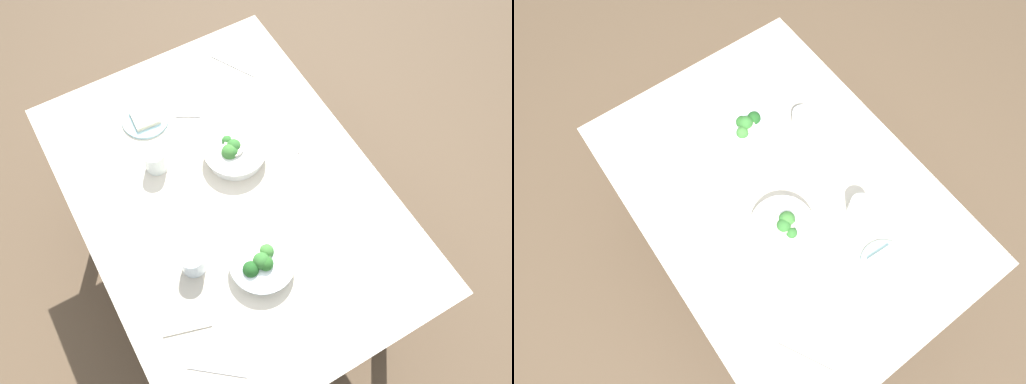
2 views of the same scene
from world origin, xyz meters
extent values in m
plane|color=brown|center=(0.00, 0.00, 0.00)|extent=(6.00, 6.00, 0.00)
cube|color=beige|center=(0.00, 0.00, 0.77)|extent=(1.49, 1.07, 0.01)
cube|color=brown|center=(0.00, 0.00, 0.76)|extent=(1.44, 1.04, 0.02)
cylinder|color=brown|center=(-0.63, -0.42, 0.37)|extent=(0.07, 0.07, 0.75)
cylinder|color=brown|center=(-0.63, 0.42, 0.37)|extent=(0.07, 0.07, 0.75)
cylinder|color=brown|center=(0.63, 0.42, 0.37)|extent=(0.07, 0.07, 0.75)
cylinder|color=white|center=(-0.31, 0.04, 0.80)|extent=(0.20, 0.20, 0.04)
cylinder|color=white|center=(-0.31, 0.04, 0.82)|extent=(0.23, 0.23, 0.01)
sphere|color=#3D7A33|center=(-0.29, 0.01, 0.83)|extent=(0.05, 0.05, 0.05)
sphere|color=#286023|center=(-0.32, 0.03, 0.84)|extent=(0.05, 0.05, 0.05)
sphere|color=#33702D|center=(-0.31, 0.04, 0.84)|extent=(0.06, 0.06, 0.06)
sphere|color=#1E511E|center=(-0.31, 0.08, 0.83)|extent=(0.06, 0.06, 0.06)
cylinder|color=beige|center=(-0.30, 0.04, 0.84)|extent=(0.07, 0.07, 0.01)
cylinder|color=white|center=(0.13, -0.10, 0.80)|extent=(0.22, 0.22, 0.05)
cylinder|color=white|center=(0.13, -0.10, 0.83)|extent=(0.24, 0.24, 0.01)
sphere|color=#3D7A33|center=(0.12, -0.07, 0.84)|extent=(0.06, 0.06, 0.06)
sphere|color=#33702D|center=(0.17, -0.09, 0.84)|extent=(0.04, 0.04, 0.04)
sphere|color=#33702D|center=(0.13, -0.10, 0.84)|extent=(0.06, 0.06, 0.06)
sphere|color=#33702D|center=(0.12, -0.08, 0.85)|extent=(0.05, 0.05, 0.05)
cylinder|color=beige|center=(0.13, -0.09, 0.85)|extent=(0.08, 0.08, 0.01)
cylinder|color=#99C6D1|center=(0.46, 0.13, 0.78)|extent=(0.19, 0.19, 0.01)
cube|color=beige|center=(0.46, 0.13, 0.80)|extent=(0.11, 0.10, 0.02)
cylinder|color=silver|center=(0.24, 0.18, 0.82)|extent=(0.08, 0.08, 0.10)
cylinder|color=silver|center=(-0.19, 0.24, 0.83)|extent=(0.08, 0.08, 0.10)
cube|color=#B7B7BC|center=(0.40, -0.01, 0.78)|extent=(0.04, 0.07, 0.00)
cube|color=#B7B7BC|center=(0.37, -0.06, 0.78)|extent=(0.02, 0.03, 0.00)
cube|color=#B7B7BC|center=(0.08, -0.31, 0.78)|extent=(0.07, 0.01, 0.00)
cube|color=#B7B7BC|center=(0.04, -0.32, 0.78)|extent=(0.03, 0.01, 0.00)
cube|color=#B7B7BC|center=(0.53, -0.30, 0.78)|extent=(0.19, 0.11, 0.00)
cube|color=#B7B7BC|center=(-0.54, 0.34, 0.78)|extent=(0.13, 0.16, 0.00)
cube|color=#B1A997|center=(-0.29, 0.33, 0.78)|extent=(0.23, 0.21, 0.01)
camera|label=1|loc=(-0.85, 0.37, 2.53)|focal=37.62mm
camera|label=2|loc=(0.47, -0.40, 2.24)|focal=28.12mm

